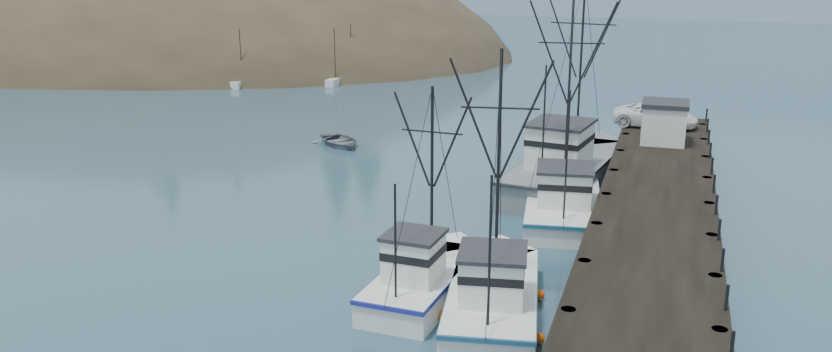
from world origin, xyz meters
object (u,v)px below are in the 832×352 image
at_px(trawler_mid, 425,277).
at_px(pickup_truck, 655,115).
at_px(trawler_near, 494,293).
at_px(work_vessel, 568,167).
at_px(motorboat, 340,145).
at_px(pier, 656,204).
at_px(pier_shed, 664,122).
at_px(trawler_far, 563,201).

bearing_deg(trawler_mid, pickup_truck, 73.73).
distance_m(trawler_near, work_vessel, 19.37).
bearing_deg(motorboat, pier, -75.28).
height_order(trawler_mid, motorboat, trawler_mid).
xyz_separation_m(pier_shed, motorboat, (-23.63, 0.14, -3.42)).
distance_m(pier, work_vessel, 9.36).
height_order(work_vessel, pier_shed, work_vessel).
height_order(trawler_mid, pickup_truck, trawler_mid).
bearing_deg(motorboat, trawler_near, -101.04).
relative_size(pickup_truck, motorboat, 1.23).
xyz_separation_m(pier, work_vessel, (-5.57, 7.51, -0.46)).
bearing_deg(trawler_near, trawler_mid, 168.02).
relative_size(work_vessel, motorboat, 3.30).
xyz_separation_m(work_vessel, motorboat, (-18.12, 5.66, -1.23)).
height_order(trawler_near, pickup_truck, trawler_near).
xyz_separation_m(pier, trawler_far, (-5.07, 1.77, -0.87)).
height_order(work_vessel, motorboat, work_vessel).
relative_size(pier, pickup_truck, 7.41).
bearing_deg(pier, pier_shed, 90.31).
relative_size(trawler_far, motorboat, 2.64).
height_order(trawler_near, trawler_far, trawler_far).
xyz_separation_m(trawler_near, work_vessel, (0.49, 19.36, 0.41)).
relative_size(trawler_near, work_vessel, 0.71).
bearing_deg(trawler_near, pickup_truck, 79.96).
distance_m(pier, trawler_mid, 14.55).
xyz_separation_m(trawler_near, pier_shed, (5.99, 24.87, 2.60)).
height_order(pier, pickup_truck, pickup_truck).
relative_size(pier, trawler_near, 3.93).
height_order(trawler_far, motorboat, trawler_far).
distance_m(pier, motorboat, 27.16).
relative_size(pier, pier_shed, 13.75).
height_order(trawler_far, pickup_truck, trawler_far).
relative_size(pier, motorboat, 9.13).
distance_m(trawler_mid, pier_shed, 26.02).
bearing_deg(trawler_mid, work_vessel, 78.74).
bearing_deg(motorboat, pickup_truck, -34.31).
xyz_separation_m(trawler_near, motorboat, (-17.63, 25.02, -0.82)).
bearing_deg(pier_shed, pickup_truck, 98.10).
distance_m(trawler_mid, trawler_far, 13.61).
height_order(pier, trawler_near, trawler_near).
bearing_deg(trawler_far, trawler_mid, -108.09).
xyz_separation_m(pier, trawler_mid, (-9.29, -11.17, -0.87)).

